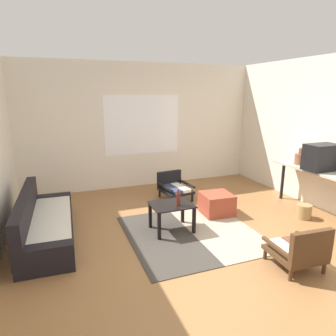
% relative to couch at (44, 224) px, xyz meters
% --- Properties ---
extents(ground_plane, '(7.80, 7.80, 0.00)m').
position_rel_couch_xyz_m(ground_plane, '(2.09, -0.98, -0.22)').
color(ground_plane, olive).
extents(far_wall_with_window, '(5.60, 0.13, 2.70)m').
position_rel_couch_xyz_m(far_wall_with_window, '(2.09, 2.08, 1.13)').
color(far_wall_with_window, silver).
rests_on(far_wall_with_window, ground).
extents(area_rug, '(1.88, 1.92, 0.01)m').
position_rel_couch_xyz_m(area_rug, '(2.06, -0.62, -0.21)').
color(area_rug, '#38332D').
rests_on(area_rug, ground).
extents(couch, '(0.76, 2.08, 0.68)m').
position_rel_couch_xyz_m(couch, '(0.00, 0.00, 0.00)').
color(couch, black).
rests_on(couch, ground).
extents(coffee_table, '(0.63, 0.50, 0.43)m').
position_rel_couch_xyz_m(coffee_table, '(1.82, -0.43, 0.13)').
color(coffee_table, black).
rests_on(coffee_table, ground).
extents(armchair_by_window, '(0.60, 0.68, 0.52)m').
position_rel_couch_xyz_m(armchair_by_window, '(2.40, 0.92, 0.03)').
color(armchair_by_window, black).
rests_on(armchair_by_window, ground).
extents(armchair_striped_foreground, '(0.59, 0.60, 0.58)m').
position_rel_couch_xyz_m(armchair_striped_foreground, '(2.85, -1.94, 0.04)').
color(armchair_striped_foreground, '#472D19').
rests_on(armchair_striped_foreground, ground).
extents(ottoman_orange, '(0.54, 0.54, 0.37)m').
position_rel_couch_xyz_m(ottoman_orange, '(2.79, -0.09, -0.03)').
color(ottoman_orange, '#993D28').
rests_on(ottoman_orange, ground).
extents(console_shelf, '(0.47, 1.50, 0.79)m').
position_rel_couch_xyz_m(console_shelf, '(4.42, -0.54, 0.49)').
color(console_shelf, '#B2AD9E').
rests_on(console_shelf, ground).
extents(crt_television, '(0.56, 0.35, 0.44)m').
position_rel_couch_xyz_m(crt_television, '(4.41, -0.70, 0.80)').
color(crt_television, black).
rests_on(crt_television, console_shelf).
extents(clay_vase, '(0.22, 0.22, 0.30)m').
position_rel_couch_xyz_m(clay_vase, '(4.42, -0.25, 0.69)').
color(clay_vase, brown).
rests_on(clay_vase, console_shelf).
extents(glass_bottle, '(0.06, 0.06, 0.25)m').
position_rel_couch_xyz_m(glass_bottle, '(1.89, -0.51, 0.32)').
color(glass_bottle, '#5B2319').
rests_on(glass_bottle, coffee_table).
extents(wicker_basket, '(0.24, 0.24, 0.24)m').
position_rel_couch_xyz_m(wicker_basket, '(4.08, -0.78, -0.10)').
color(wicker_basket, '#9E7A4C').
rests_on(wicker_basket, ground).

